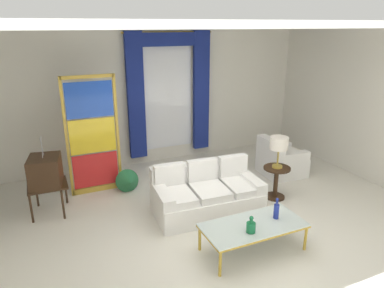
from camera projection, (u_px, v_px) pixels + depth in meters
name	position (u px, v px, depth m)	size (l,w,h in m)	color
ground_plane	(214.00, 222.00, 5.68)	(16.00, 16.00, 0.00)	silver
wall_rear	(152.00, 96.00, 7.85)	(8.00, 0.12, 3.00)	white
wall_right	(363.00, 104.00, 7.13)	(0.12, 7.00, 3.00)	white
ceiling_slab	(194.00, 24.00, 5.41)	(8.00, 7.60, 0.04)	white
curtained_window	(169.00, 86.00, 7.76)	(2.00, 0.17, 2.70)	white
couch_white_long	(206.00, 194.00, 5.96)	(1.81, 1.04, 0.86)	white
coffee_table	(253.00, 226.00, 4.87)	(1.43, 0.68, 0.41)	silver
bottle_blue_decanter	(276.00, 210.00, 4.98)	(0.08, 0.08, 0.32)	navy
bottle_crystal_tall	(251.00, 227.00, 4.66)	(0.12, 0.12, 0.24)	#196B3D
vintage_tv	(45.00, 173.00, 5.76)	(0.62, 0.67, 1.35)	#382314
armchair_white	(280.00, 161.00, 7.43)	(0.87, 0.87, 0.80)	white
stained_glass_divider	(93.00, 138.00, 6.42)	(0.95, 0.05, 2.20)	gold
peacock_figurine	(129.00, 182.00, 6.61)	(0.44, 0.60, 0.50)	beige
round_side_table	(276.00, 180.00, 6.39)	(0.48, 0.48, 0.59)	#382314
table_lamp_brass	(279.00, 144.00, 6.17)	(0.32, 0.32, 0.57)	#B29338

